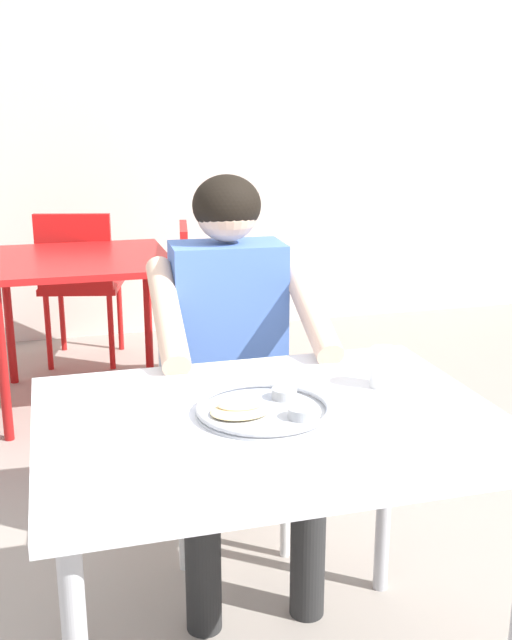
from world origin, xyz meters
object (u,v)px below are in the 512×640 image
chair_red_far (80,276)px  thali_tray (264,409)px  table_foreground (270,451)px  drinking_cup (384,366)px  diner_foreground (234,344)px  chair_foreground (221,393)px  chair_red_right (207,297)px  table_background_red (80,275)px

chair_red_far → thali_tray: bearing=-84.1°
table_foreground → chair_red_far: chair_red_far is taller
drinking_cup → diner_foreground: diner_foreground is taller
drinking_cup → chair_red_far: size_ratio=0.11×
table_foreground → drinking_cup: (0.32, 0.10, 0.14)m
table_foreground → chair_foreground: chair_foreground is taller
table_foreground → thali_tray: thali_tray is taller
chair_red_right → table_foreground: bearing=-98.1°
diner_foreground → drinking_cup: bearing=-62.8°
diner_foreground → chair_red_far: size_ratio=1.39×
table_foreground → drinking_cup: drinking_cup is taller
thali_tray → table_background_red: thali_tray is taller
thali_tray → chair_red_right: bearing=81.5°
table_foreground → diner_foreground: 0.61m
chair_red_right → chair_red_far: bearing=135.1°
chair_foreground → chair_red_right: size_ratio=0.97×
thali_tray → chair_red_right: size_ratio=0.35×
thali_tray → diner_foreground: diner_foreground is taller
table_foreground → chair_red_right: chair_red_right is taller
chair_foreground → table_background_red: size_ratio=0.96×
table_background_red → chair_red_far: bearing=88.1°
thali_tray → table_background_red: (-0.30, 2.13, -0.12)m
drinking_cup → chair_foreground: 0.82m
diner_foreground → chair_foreground: bearing=87.7°
table_background_red → chair_red_right: chair_red_right is taller
drinking_cup → chair_foreground: (-0.25, 0.71, -0.31)m
table_foreground → chair_red_far: bearing=96.1°
diner_foreground → table_background_red: 1.59m
table_foreground → chair_red_right: bearing=81.9°
drinking_cup → table_background_red: 2.14m
table_background_red → diner_foreground: bearing=-76.3°
table_foreground → thali_tray: size_ratio=3.38×
chair_foreground → diner_foreground: diner_foreground is taller
chair_foreground → diner_foreground: (-0.01, -0.22, 0.24)m
chair_foreground → chair_red_far: size_ratio=0.95×
table_background_red → thali_tray: bearing=-82.0°
diner_foreground → chair_red_far: bearing=99.5°
diner_foreground → chair_red_right: (0.24, 1.54, -0.24)m
thali_tray → chair_foreground: 0.85m
thali_tray → diner_foreground: bearing=82.6°
chair_red_far → drinking_cup: bearing=-76.9°
diner_foreground → chair_red_right: 1.58m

